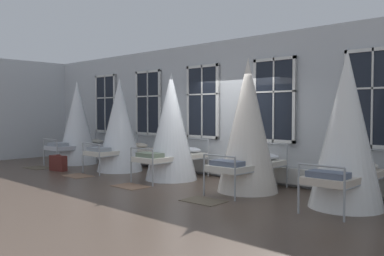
# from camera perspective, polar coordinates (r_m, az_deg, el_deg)

# --- Properties ---
(ground) EXTENTS (31.53, 31.53, 0.00)m
(ground) POSITION_cam_1_polar(r_m,az_deg,el_deg) (9.79, 2.29, -7.75)
(ground) COLOR #4C3D33
(back_wall_with_windows) EXTENTS (16.77, 0.10, 3.53)m
(back_wall_with_windows) POSITION_cam_1_polar(r_m,az_deg,el_deg) (10.52, 6.36, 2.61)
(back_wall_with_windows) COLOR silver
(back_wall_with_windows) RESTS_ON ground
(window_bank) EXTENTS (12.25, 0.10, 2.88)m
(window_bank) POSITION_cam_1_polar(r_m,az_deg,el_deg) (10.44, 5.95, -1.07)
(window_bank) COLOR black
(window_bank) RESTS_ON ground
(cot_first) EXTENTS (1.30, 1.99, 2.67)m
(cot_first) POSITION_cam_1_polar(r_m,az_deg,el_deg) (13.96, -15.49, 0.55)
(cot_first) COLOR #9EA3A8
(cot_first) RESTS_ON ground
(cot_second) EXTENTS (1.30, 1.97, 2.66)m
(cot_second) POSITION_cam_1_polar(r_m,az_deg,el_deg) (12.02, -9.92, 0.28)
(cot_second) COLOR #9EA3A8
(cot_second) RESTS_ON ground
(cot_third) EXTENTS (1.30, 1.97, 2.67)m
(cot_third) POSITION_cam_1_polar(r_m,az_deg,el_deg) (10.37, -2.88, 0.02)
(cot_third) COLOR #9EA3A8
(cot_third) RESTS_ON ground
(cot_fourth) EXTENTS (1.30, 1.97, 2.85)m
(cot_fourth) POSITION_cam_1_polar(r_m,az_deg,el_deg) (8.89, 7.69, 0.16)
(cot_fourth) COLOR #9EA3A8
(cot_fourth) RESTS_ON ground
(cot_fifth) EXTENTS (1.30, 1.97, 2.80)m
(cot_fifth) POSITION_cam_1_polar(r_m,az_deg,el_deg) (7.81, 20.48, -0.45)
(cot_fifth) COLOR #9EA3A8
(cot_fifth) RESTS_ON ground
(rug_first) EXTENTS (0.81, 0.58, 0.01)m
(rug_first) POSITION_cam_1_polar(r_m,az_deg,el_deg) (13.35, -20.45, -5.15)
(rug_first) COLOR brown
(rug_first) RESTS_ON ground
(rug_second) EXTENTS (0.83, 0.60, 0.01)m
(rug_second) POSITION_cam_1_polar(r_m,az_deg,el_deg) (11.42, -15.45, -6.35)
(rug_second) COLOR brown
(rug_second) RESTS_ON ground
(rug_third) EXTENTS (0.81, 0.57, 0.01)m
(rug_third) POSITION_cam_1_polar(r_m,az_deg,el_deg) (9.61, -8.47, -7.93)
(rug_third) COLOR brown
(rug_third) RESTS_ON ground
(rug_fourth) EXTENTS (0.82, 0.59, 0.01)m
(rug_fourth) POSITION_cam_1_polar(r_m,az_deg,el_deg) (8.01, 1.61, -9.99)
(rug_fourth) COLOR brown
(rug_fourth) RESTS_ON ground
(suitcase_dark) EXTENTS (0.59, 0.30, 0.47)m
(suitcase_dark) POSITION_cam_1_polar(r_m,az_deg,el_deg) (12.51, -17.93, -4.61)
(suitcase_dark) COLOR #5B231E
(suitcase_dark) RESTS_ON ground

